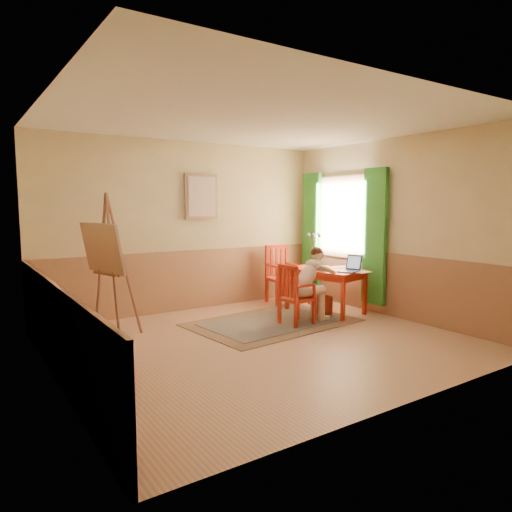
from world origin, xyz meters
TOP-DOWN VIEW (x-y plane):
  - room at (0.00, 0.00)m, footprint 5.04×4.54m
  - wainscot at (0.00, 0.80)m, footprint 5.00×4.50m
  - window at (2.42, 1.10)m, footprint 0.12×2.01m
  - wall_portrait at (0.25, 2.20)m, footprint 0.60×0.05m
  - rug at (0.66, 0.71)m, footprint 2.54×1.82m
  - table at (1.77, 0.78)m, footprint 0.95×1.32m
  - chair_left at (0.84, 0.41)m, footprint 0.45×0.43m
  - chair_back at (1.62, 1.80)m, footprint 0.53×0.54m
  - figure at (1.14, 0.42)m, footprint 0.85×0.39m
  - laptop at (1.92, 0.37)m, footprint 0.48×0.38m
  - papers at (2.02, 0.65)m, footprint 0.65×1.09m
  - vase at (1.95, 1.25)m, footprint 0.20×0.29m
  - wastebasket at (1.66, 0.67)m, footprint 0.28×0.28m
  - easel at (-1.67, 1.15)m, footprint 0.72×0.86m

SIDE VIEW (x-z plane):
  - rug at x=0.66m, z-range 0.00..0.02m
  - wastebasket at x=1.66m, z-range 0.00..0.29m
  - chair_left at x=0.84m, z-range 0.00..0.90m
  - wainscot at x=0.00m, z-range 0.00..1.00m
  - chair_back at x=1.62m, z-range 0.00..1.03m
  - figure at x=1.14m, z-range 0.06..1.19m
  - table at x=1.77m, z-range 0.27..0.99m
  - papers at x=2.02m, z-range 0.72..0.72m
  - laptop at x=1.92m, z-range 0.65..0.90m
  - vase at x=1.95m, z-range 0.70..1.27m
  - easel at x=-1.67m, z-range 0.18..2.10m
  - window at x=2.42m, z-range 0.25..2.45m
  - room at x=0.00m, z-range -0.02..2.82m
  - wall_portrait at x=0.25m, z-range 1.52..2.28m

